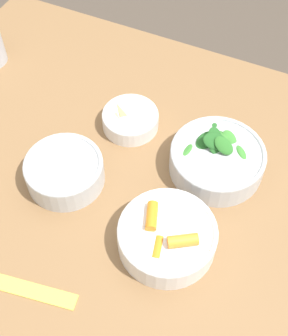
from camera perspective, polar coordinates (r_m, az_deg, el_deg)
The scene contains 6 objects.
ground_plane at distance 1.66m, azimuth -2.60°, elevation -14.75°, with size 10.00×10.00×0.00m, color #4C4238.
dining_table at distance 1.10m, azimuth -3.79°, elevation -2.80°, with size 1.04×0.83×0.75m.
bowl_carrots at distance 0.86m, azimuth 2.83°, elevation -8.30°, with size 0.18×0.18×0.07m.
bowl_greens at distance 0.97m, azimuth 8.90°, elevation 1.17°, with size 0.19×0.19×0.09m.
bowl_beans_hotdog at distance 0.95m, azimuth -9.64°, elevation -0.43°, with size 0.16×0.16×0.06m.
bowl_cookies at distance 1.04m, azimuth -1.76°, elevation 6.00°, with size 0.12×0.12×0.04m.
Camera 1 is at (-0.32, 0.52, 1.54)m, focal length 50.00 mm.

